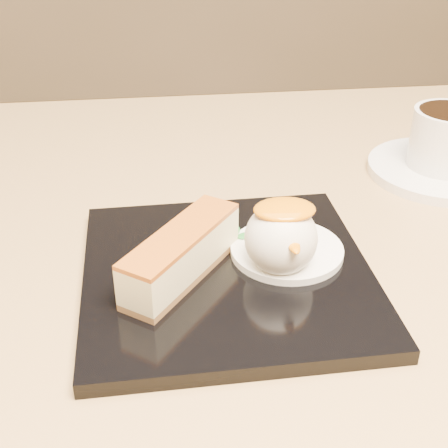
{
  "coord_description": "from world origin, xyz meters",
  "views": [
    {
      "loc": [
        -0.1,
        -0.43,
        1.01
      ],
      "look_at": [
        -0.05,
        -0.02,
        0.76
      ],
      "focal_mm": 50.0,
      "sensor_mm": 36.0,
      "label": 1
    }
  ],
  "objects": [
    {
      "name": "saucer",
      "position": [
        0.2,
        0.12,
        0.72
      ],
      "size": [
        0.15,
        0.15,
        0.01
      ],
      "primitive_type": "cylinder",
      "color": "white",
      "rests_on": "table"
    },
    {
      "name": "cream_smear",
      "position": [
        0.0,
        -0.02,
        0.73
      ],
      "size": [
        0.09,
        0.09,
        0.01
      ],
      "primitive_type": "cylinder",
      "color": "white",
      "rests_on": "dessert_plate"
    },
    {
      "name": "ice_cream_scoop",
      "position": [
        -0.01,
        -0.04,
        0.76
      ],
      "size": [
        0.06,
        0.06,
        0.06
      ],
      "primitive_type": "sphere",
      "color": "white",
      "rests_on": "cream_smear"
    },
    {
      "name": "mint_sprig",
      "position": [
        -0.02,
        0.0,
        0.74
      ],
      "size": [
        0.04,
        0.03,
        0.0
      ],
      "color": "#2E8D33",
      "rests_on": "cream_smear"
    },
    {
      "name": "dessert_plate",
      "position": [
        -0.05,
        -0.04,
        0.73
      ],
      "size": [
        0.22,
        0.22,
        0.01
      ],
      "primitive_type": "cube",
      "rotation": [
        0.0,
        0.0,
        0.02
      ],
      "color": "black",
      "rests_on": "table"
    },
    {
      "name": "mango_sauce",
      "position": [
        -0.0,
        -0.04,
        0.78
      ],
      "size": [
        0.05,
        0.04,
        0.01
      ],
      "primitive_type": "ellipsoid",
      "color": "orange",
      "rests_on": "ice_cream_scoop"
    },
    {
      "name": "table",
      "position": [
        0.0,
        0.0,
        0.56
      ],
      "size": [
        0.8,
        0.8,
        0.72
      ],
      "color": "black",
      "rests_on": "ground"
    },
    {
      "name": "cheesecake",
      "position": [
        -0.08,
        -0.04,
        0.75
      ],
      "size": [
        0.1,
        0.11,
        0.04
      ],
      "rotation": [
        0.0,
        0.0,
        0.93
      ],
      "color": "brown",
      "rests_on": "dessert_plate"
    }
  ]
}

